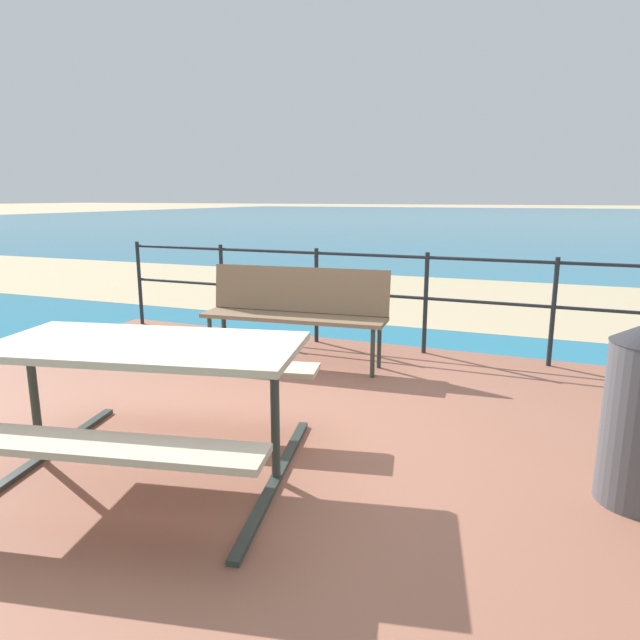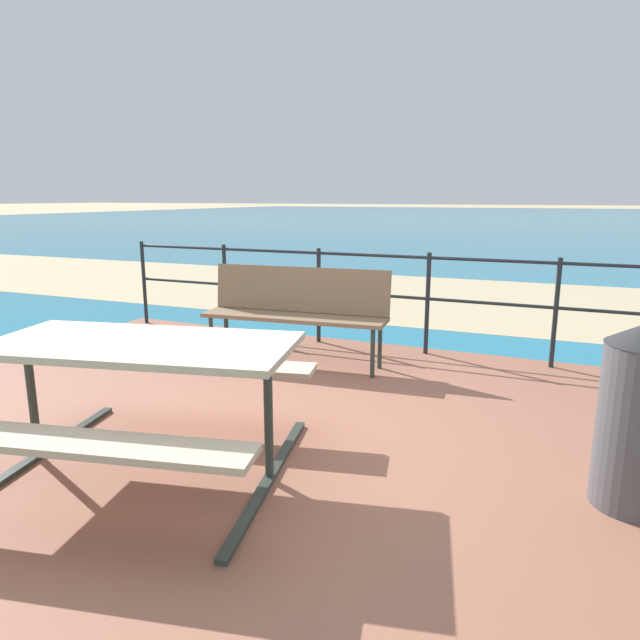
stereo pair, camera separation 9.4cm
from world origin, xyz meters
name	(u,v)px [view 2 (the right image)]	position (x,y,z in m)	size (l,w,h in m)	color
ground_plane	(256,441)	(0.00, 0.00, 0.00)	(240.00, 240.00, 0.00)	tan
patio_paving	(256,437)	(0.00, 0.00, 0.03)	(6.40, 5.20, 0.06)	#935B47
sea_water	(540,220)	(0.00, 40.00, 0.01)	(90.00, 90.00, 0.01)	teal
beach_strip	(440,298)	(0.00, 5.96, 0.01)	(54.00, 4.58, 0.01)	tan
picnic_table	(143,372)	(-0.32, -0.69, 0.65)	(1.99, 1.87, 0.77)	#BCAD93
park_bench	(297,306)	(-0.46, 1.59, 0.61)	(1.76, 0.58, 0.91)	#7A6047
railing_fence	(371,287)	(0.00, 2.40, 0.70)	(5.94, 0.04, 1.02)	#1E2328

